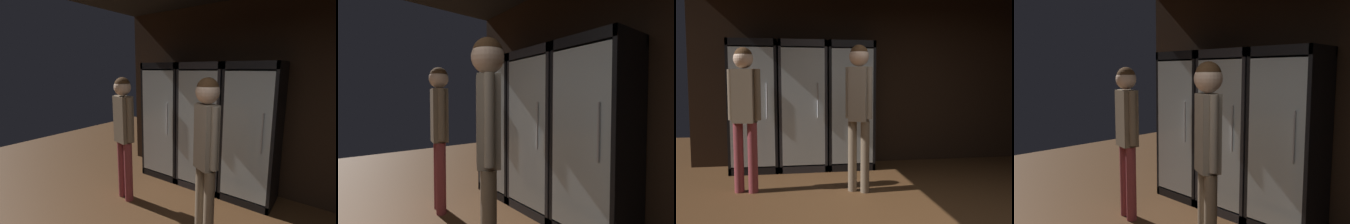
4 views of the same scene
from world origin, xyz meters
TOP-DOWN VIEW (x-y plane):
  - cooler_far_left at (-2.00, 2.74)m, footprint 0.69×0.58m
  - cooler_left at (-1.28, 2.74)m, footprint 0.69×0.58m
  - cooler_center at (-0.57, 2.74)m, footprint 0.69×0.58m
  - shopper_near at (-1.99, 1.69)m, footprint 0.38×0.23m
  - shopper_far at (-0.66, 1.51)m, footprint 0.30×0.24m

SIDE VIEW (x-z plane):
  - cooler_far_left at x=-2.00m, z-range -0.02..1.89m
  - cooler_center at x=-0.57m, z-range -0.02..1.90m
  - cooler_left at x=-1.28m, z-range -0.02..1.90m
  - shopper_near at x=-1.99m, z-range 0.21..1.92m
  - shopper_far at x=-0.66m, z-range 0.24..1.98m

